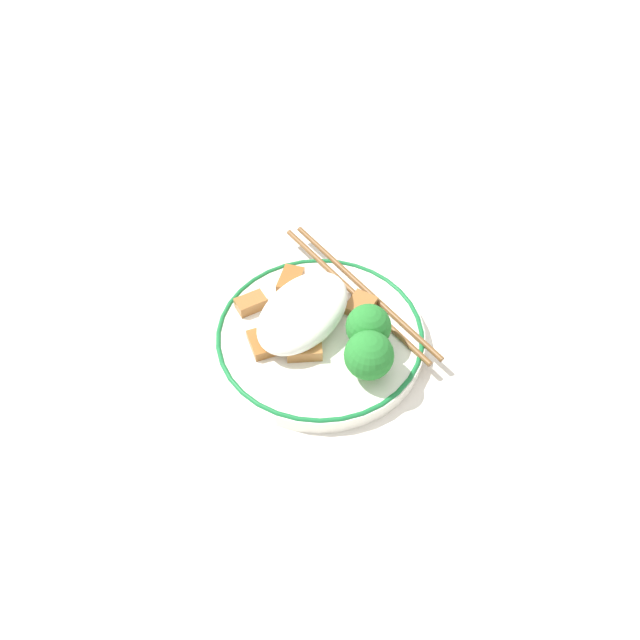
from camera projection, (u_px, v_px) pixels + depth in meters
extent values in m
plane|color=silver|center=(320.00, 343.00, 0.65)|extent=(3.00, 3.00, 0.00)
cylinder|color=white|center=(320.00, 338.00, 0.64)|extent=(0.22, 0.22, 0.02)
torus|color=#197238|center=(320.00, 333.00, 0.64)|extent=(0.21, 0.21, 0.00)
ellipsoid|color=white|center=(304.00, 311.00, 0.63)|extent=(0.12, 0.08, 0.04)
cylinder|color=#7FB756|center=(367.00, 370.00, 0.60)|extent=(0.02, 0.02, 0.01)
sphere|color=#267A2D|center=(369.00, 355.00, 0.58)|extent=(0.05, 0.05, 0.05)
cylinder|color=#7FB756|center=(367.00, 341.00, 0.62)|extent=(0.01, 0.01, 0.01)
sphere|color=#267A2D|center=(368.00, 327.00, 0.61)|extent=(0.05, 0.05, 0.05)
cube|color=#9E6633|center=(361.00, 305.00, 0.65)|extent=(0.03, 0.03, 0.01)
cube|color=#995B28|center=(262.00, 343.00, 0.62)|extent=(0.04, 0.04, 0.01)
cube|color=#9E6633|center=(251.00, 303.00, 0.66)|extent=(0.04, 0.03, 0.01)
cube|color=#9E6633|center=(308.00, 349.00, 0.62)|extent=(0.04, 0.05, 0.01)
cube|color=#995B28|center=(291.00, 281.00, 0.68)|extent=(0.04, 0.03, 0.01)
cylinder|color=brown|center=(364.00, 288.00, 0.67)|extent=(0.08, 0.23, 0.01)
cylinder|color=brown|center=(355.00, 293.00, 0.67)|extent=(0.08, 0.23, 0.01)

